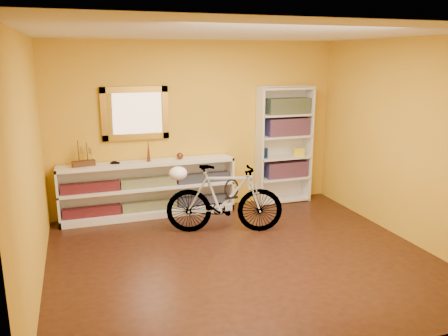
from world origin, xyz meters
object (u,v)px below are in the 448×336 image
object	(u,v)px
console_unit	(149,189)
helmet	(178,173)
bookcase	(284,145)
bicycle	(224,199)

from	to	relation	value
console_unit	helmet	bearing A→B (deg)	-70.28
console_unit	bookcase	distance (m)	2.29
bicycle	console_unit	bearing A→B (deg)	59.11
bookcase	bicycle	bearing A→B (deg)	-143.98
bicycle	helmet	bearing A→B (deg)	90.00
bookcase	helmet	world-z (taller)	bookcase
bookcase	bicycle	size ratio (longest dim) A/B	1.17
console_unit	bicycle	world-z (taller)	bicycle
console_unit	bookcase	world-z (taller)	bookcase
console_unit	helmet	xyz separation A→B (m)	(0.28, -0.78, 0.41)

